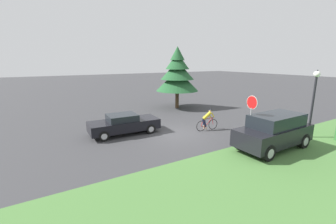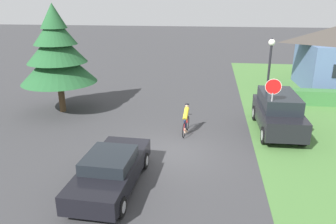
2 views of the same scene
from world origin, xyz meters
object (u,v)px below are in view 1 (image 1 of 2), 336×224
object	(u,v)px
cyclist	(207,120)
conifer_tall_near	(177,74)
street_lamp	(314,92)
parked_suv_right	(274,131)
sedan_left_lane	(124,124)
stop_sign	(251,112)

from	to	relation	value
cyclist	conifer_tall_near	xyz separation A→B (m)	(-7.59, 2.43, 2.78)
street_lamp	parked_suv_right	bearing A→B (deg)	-89.78
sedan_left_lane	cyclist	bearing A→B (deg)	-20.35
sedan_left_lane	cyclist	distance (m)	5.77
parked_suv_right	street_lamp	distance (m)	4.17
cyclist	sedan_left_lane	bearing A→B (deg)	163.31
street_lamp	stop_sign	bearing A→B (deg)	-96.77
stop_sign	conifer_tall_near	size ratio (longest dim) A/B	0.49
parked_suv_right	sedan_left_lane	bearing A→B (deg)	131.56
cyclist	parked_suv_right	xyz separation A→B (m)	(4.55, 0.88, 0.29)
sedan_left_lane	cyclist	xyz separation A→B (m)	(2.21, 5.33, 0.04)
sedan_left_lane	street_lamp	size ratio (longest dim) A/B	1.08
parked_suv_right	stop_sign	size ratio (longest dim) A/B	1.57
stop_sign	street_lamp	bearing A→B (deg)	-91.87
stop_sign	conifer_tall_near	world-z (taller)	conifer_tall_near
stop_sign	street_lamp	xyz separation A→B (m)	(0.59, 4.96, 0.82)
stop_sign	parked_suv_right	bearing A→B (deg)	-110.38
sedan_left_lane	parked_suv_right	distance (m)	9.19
cyclist	stop_sign	bearing A→B (deg)	-89.83
sedan_left_lane	stop_sign	world-z (taller)	stop_sign
sedan_left_lane	stop_sign	bearing A→B (deg)	-49.12
parked_suv_right	stop_sign	distance (m)	1.80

